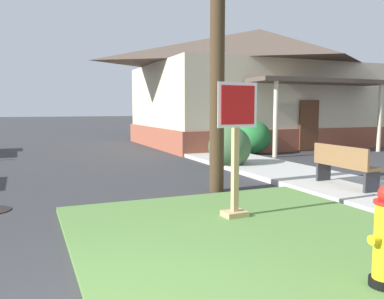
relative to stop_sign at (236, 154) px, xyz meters
name	(u,v)px	position (x,y,z in m)	size (l,w,h in m)	color
grass_corner_patch	(251,236)	(-0.19, -0.79, -1.00)	(4.61, 4.88, 0.08)	#567F3D
sidewalk_strip	(289,173)	(3.32, 3.14, -0.98)	(2.20, 15.72, 0.12)	#B2AFA8
stop_sign	(236,154)	(0.00, 0.00, 0.00)	(0.67, 0.30, 2.04)	tan
street_bench	(344,164)	(3.12, 1.04, -0.46)	(0.43, 1.53, 0.85)	brown
corner_house	(259,86)	(7.62, 11.47, 1.77)	(11.47, 9.11, 5.48)	brown
shrub_near_porch	(251,137)	(4.93, 7.72, -0.40)	(1.49, 1.49, 1.27)	#256F34
shrub_by_curb	(230,147)	(2.49, 4.85, -0.43)	(1.23, 1.23, 1.22)	#3C5F36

